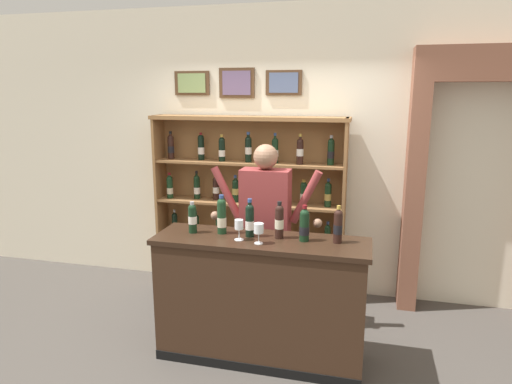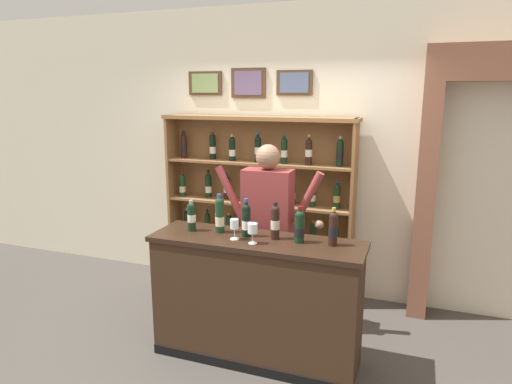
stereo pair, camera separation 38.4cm
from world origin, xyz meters
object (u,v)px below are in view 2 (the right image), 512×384
object	(u,v)px
shopkeeper	(268,216)
tasting_bottle_brunello	(299,226)
wine_shelf	(259,201)
wine_glass_spare	(253,229)
tasting_bottle_rosso	(192,216)
wine_glass_left	(234,225)
tasting_bottle_chianti	(275,221)
tasting_counter	(256,299)
tasting_bottle_prosecco	(333,228)
tasting_bottle_riserva	(220,215)
tasting_bottle_bianco	(246,219)

from	to	relation	value
shopkeeper	tasting_bottle_brunello	bearing A→B (deg)	-49.66
wine_shelf	wine_glass_spare	distance (m)	1.49
tasting_bottle_rosso	wine_glass_spare	bearing A→B (deg)	-12.99
shopkeeper	wine_glass_spare	xyz separation A→B (m)	(0.10, -0.65, 0.07)
wine_shelf	shopkeeper	world-z (taller)	wine_shelf
shopkeeper	wine_glass_left	xyz separation A→B (m)	(-0.07, -0.60, 0.07)
wine_shelf	shopkeeper	bearing A→B (deg)	-64.74
tasting_bottle_rosso	tasting_bottle_chianti	distance (m)	0.72
shopkeeper	tasting_bottle_brunello	size ratio (longest dim) A/B	6.00
wine_shelf	wine_glass_left	world-z (taller)	wine_shelf
tasting_bottle_rosso	tasting_counter	bearing A→B (deg)	-2.38
tasting_bottle_rosso	wine_glass_left	world-z (taller)	tasting_bottle_rosso
tasting_counter	tasting_bottle_prosecco	distance (m)	0.89
tasting_bottle_rosso	wine_shelf	bearing A→B (deg)	83.69
tasting_bottle_brunello	wine_glass_spare	world-z (taller)	tasting_bottle_brunello
wine_shelf	tasting_bottle_riserva	size ratio (longest dim) A/B	6.50
tasting_bottle_brunello	wine_glass_left	bearing A→B (deg)	-168.30
tasting_bottle_rosso	wine_glass_spare	world-z (taller)	tasting_bottle_rosso
tasting_counter	wine_glass_spare	distance (m)	0.64
tasting_bottle_prosecco	tasting_bottle_bianco	bearing A→B (deg)	-178.58
wine_shelf	tasting_bottle_rosso	size ratio (longest dim) A/B	8.02
wine_glass_left	wine_glass_spare	distance (m)	0.18
tasting_counter	tasting_bottle_bianco	xyz separation A→B (m)	(-0.10, 0.04, 0.66)
tasting_counter	tasting_bottle_bianco	bearing A→B (deg)	159.23
shopkeeper	tasting_bottle_riserva	size ratio (longest dim) A/B	5.33
tasting_bottle_bianco	tasting_bottle_brunello	xyz separation A→B (m)	(0.44, -0.00, -0.01)
tasting_bottle_rosso	tasting_bottle_riserva	world-z (taller)	tasting_bottle_riserva
shopkeeper	tasting_bottle_rosso	distance (m)	0.72
tasting_bottle_riserva	tasting_bottle_bianco	xyz separation A→B (m)	(0.24, -0.03, -0.01)
tasting_bottle_chianti	wine_glass_left	xyz separation A→B (m)	(-0.30, -0.12, -0.03)
tasting_bottle_rosso	tasting_bottle_prosecco	distance (m)	1.18
tasting_bottle_rosso	wine_glass_left	xyz separation A→B (m)	(0.42, -0.09, -0.01)
shopkeeper	tasting_bottle_prosecco	world-z (taller)	shopkeeper
tasting_counter	tasting_bottle_brunello	distance (m)	0.74
tasting_counter	tasting_bottle_riserva	distance (m)	0.76
tasting_bottle_brunello	shopkeeper	bearing A→B (deg)	130.34
tasting_bottle_riserva	wine_glass_left	size ratio (longest dim) A/B	1.96
tasting_bottle_chianti	wine_glass_spare	bearing A→B (deg)	-127.08
wine_glass_left	tasting_bottle_prosecco	bearing A→B (deg)	9.24
tasting_bottle_riserva	tasting_bottle_prosecco	bearing A→B (deg)	-0.55
shopkeeper	tasting_bottle_bianco	xyz separation A→B (m)	(-0.02, -0.50, 0.10)
tasting_bottle_rosso	tasting_bottle_riserva	size ratio (longest dim) A/B	0.81
tasting_bottle_riserva	wine_glass_spare	world-z (taller)	tasting_bottle_riserva
wine_shelf	wine_glass_spare	size ratio (longest dim) A/B	13.09
tasting_bottle_chianti	tasting_counter	bearing A→B (deg)	-158.29
tasting_bottle_riserva	tasting_bottle_chianti	xyz separation A→B (m)	(0.48, -0.01, -0.01)
tasting_bottle_bianco	tasting_bottle_chianti	bearing A→B (deg)	3.76
tasting_counter	tasting_bottle_brunello	bearing A→B (deg)	6.17
wine_glass_left	wine_glass_spare	world-z (taller)	wine_glass_left
tasting_bottle_riserva	shopkeeper	bearing A→B (deg)	61.29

